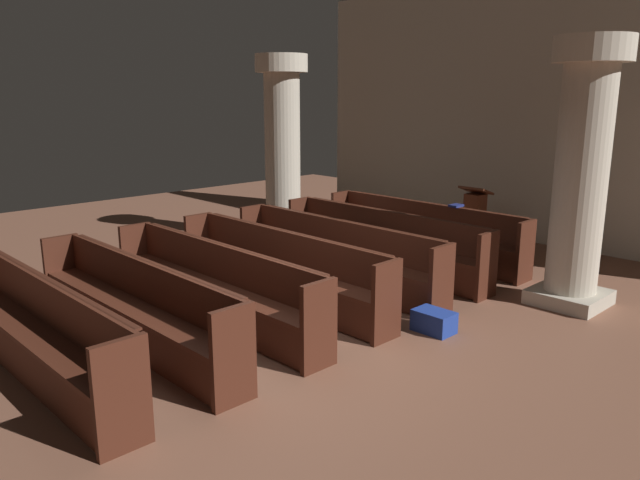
# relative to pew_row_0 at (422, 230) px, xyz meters

# --- Properties ---
(ground_plane) EXTENTS (19.20, 19.20, 0.00)m
(ground_plane) POSITION_rel_pew_row_0_xyz_m (0.86, -3.69, -0.47)
(ground_plane) COLOR brown
(back_wall) EXTENTS (10.00, 0.16, 4.50)m
(back_wall) POSITION_rel_pew_row_0_xyz_m (0.86, 2.39, 1.78)
(back_wall) COLOR beige
(back_wall) RESTS_ON ground
(pew_row_0) EXTENTS (3.60, 0.46, 0.88)m
(pew_row_0) POSITION_rel_pew_row_0_xyz_m (0.00, 0.00, 0.00)
(pew_row_0) COLOR #4C2316
(pew_row_0) RESTS_ON ground
(pew_row_1) EXTENTS (3.60, 0.46, 0.88)m
(pew_row_1) POSITION_rel_pew_row_0_xyz_m (0.00, -0.99, 0.00)
(pew_row_1) COLOR #4C2316
(pew_row_1) RESTS_ON ground
(pew_row_2) EXTENTS (3.60, 0.47, 0.88)m
(pew_row_2) POSITION_rel_pew_row_0_xyz_m (0.00, -1.98, 0.00)
(pew_row_2) COLOR #4C2316
(pew_row_2) RESTS_ON ground
(pew_row_3) EXTENTS (3.60, 0.46, 0.88)m
(pew_row_3) POSITION_rel_pew_row_0_xyz_m (0.00, -2.97, 0.00)
(pew_row_3) COLOR #4C2316
(pew_row_3) RESTS_ON ground
(pew_row_4) EXTENTS (3.60, 0.46, 0.88)m
(pew_row_4) POSITION_rel_pew_row_0_xyz_m (0.00, -3.96, 0.00)
(pew_row_4) COLOR #4C2316
(pew_row_4) RESTS_ON ground
(pew_row_5) EXTENTS (3.60, 0.47, 0.88)m
(pew_row_5) POSITION_rel_pew_row_0_xyz_m (0.00, -4.96, 0.00)
(pew_row_5) COLOR #4C2316
(pew_row_5) RESTS_ON ground
(pew_row_6) EXTENTS (3.60, 0.46, 0.88)m
(pew_row_6) POSITION_rel_pew_row_0_xyz_m (0.00, -5.95, 0.00)
(pew_row_6) COLOR #4C2316
(pew_row_6) RESTS_ON ground
(pillar_aisle_side) EXTENTS (0.90, 0.90, 3.22)m
(pillar_aisle_side) POSITION_rel_pew_row_0_xyz_m (2.60, -0.42, 1.21)
(pillar_aisle_side) COLOR #B6AD9A
(pillar_aisle_side) RESTS_ON ground
(pillar_far_side) EXTENTS (0.90, 0.90, 3.22)m
(pillar_far_side) POSITION_rel_pew_row_0_xyz_m (-2.55, -0.70, 1.21)
(pillar_far_side) COLOR #B6AD9A
(pillar_far_side) RESTS_ON ground
(lectern) EXTENTS (0.48, 0.45, 1.08)m
(lectern) POSITION_rel_pew_row_0_xyz_m (0.25, 1.10, -0.02)
(lectern) COLOR #562B1A
(lectern) RESTS_ON ground
(hymn_book) EXTENTS (0.15, 0.21, 0.03)m
(hymn_book) POSITION_rel_pew_row_0_xyz_m (0.48, 0.19, 0.42)
(hymn_book) COLOR navy
(hymn_book) RESTS_ON pew_row_0
(kneeler_box_blue) EXTENTS (0.44, 0.30, 0.24)m
(kneeler_box_blue) POSITION_rel_pew_row_0_xyz_m (1.97, -2.41, -0.35)
(kneeler_box_blue) COLOR navy
(kneeler_box_blue) RESTS_ON ground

